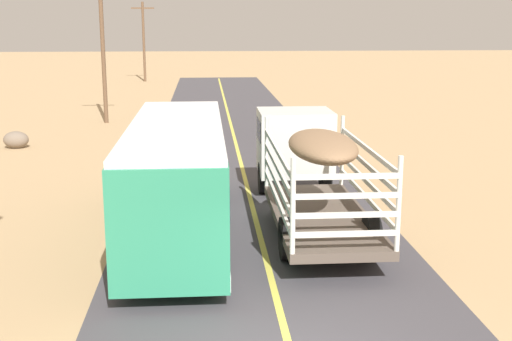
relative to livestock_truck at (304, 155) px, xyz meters
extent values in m
cube|color=silver|center=(0.00, 2.16, 0.03)|extent=(2.50, 2.20, 2.20)
cube|color=#192333|center=(0.00, 2.16, 0.48)|extent=(2.53, 1.54, 0.70)
cube|color=brown|center=(0.00, -3.24, -1.07)|extent=(2.50, 6.40, 0.24)
cylinder|color=silver|center=(-1.19, -0.10, 0.15)|extent=(0.12, 0.12, 2.20)
cylinder|color=silver|center=(1.19, -0.10, 0.15)|extent=(0.12, 0.12, 2.20)
cylinder|color=silver|center=(-1.19, -6.38, 0.15)|extent=(0.12, 0.12, 2.20)
cylinder|color=silver|center=(1.19, -6.38, 0.15)|extent=(0.12, 0.12, 2.20)
cube|color=silver|center=(-1.21, -3.24, -0.51)|extent=(0.08, 6.30, 0.12)
cube|color=silver|center=(1.21, -3.24, -0.51)|extent=(0.08, 6.30, 0.12)
cube|color=silver|center=(0.00, -6.40, -0.51)|extent=(2.40, 0.08, 0.12)
cube|color=silver|center=(-1.21, -3.24, -0.07)|extent=(0.08, 6.30, 0.12)
cube|color=silver|center=(1.21, -3.24, -0.07)|extent=(0.08, 6.30, 0.12)
cube|color=silver|center=(0.00, -6.40, -0.07)|extent=(2.40, 0.08, 0.12)
cube|color=silver|center=(-1.21, -3.24, 0.37)|extent=(0.08, 6.30, 0.12)
cube|color=silver|center=(1.21, -3.24, 0.37)|extent=(0.08, 6.30, 0.12)
cube|color=silver|center=(0.00, -6.40, 0.37)|extent=(2.40, 0.08, 0.12)
cube|color=silver|center=(-1.21, -3.24, 0.81)|extent=(0.08, 6.30, 0.12)
cube|color=silver|center=(1.21, -3.24, 0.81)|extent=(0.08, 6.30, 0.12)
cube|color=silver|center=(0.00, -6.40, 0.81)|extent=(2.40, 0.08, 0.12)
ellipsoid|color=#8C6B4C|center=(0.00, -3.24, 0.90)|extent=(1.75, 3.84, 0.70)
cylinder|color=black|center=(-1.09, 2.16, -1.22)|extent=(0.32, 1.10, 1.10)
cylinder|color=black|center=(1.09, 2.16, -1.22)|extent=(0.32, 1.10, 1.10)
cylinder|color=black|center=(-1.09, -4.52, -1.22)|extent=(0.32, 1.10, 1.10)
cylinder|color=black|center=(1.09, -4.52, -1.22)|extent=(0.32, 1.10, 1.10)
cube|color=#2D8C66|center=(-3.87, -2.52, -0.07)|extent=(2.50, 10.00, 2.70)
cube|color=white|center=(-3.87, -2.52, 1.36)|extent=(2.45, 9.80, 0.16)
cube|color=#192333|center=(-3.87, -2.52, 0.40)|extent=(2.54, 9.20, 0.80)
cube|color=silver|center=(-3.87, -2.52, -1.22)|extent=(2.53, 9.80, 0.36)
cylinder|color=black|center=(-4.97, 0.73, -1.27)|extent=(0.30, 1.00, 1.00)
cylinder|color=black|center=(-2.77, 0.73, -1.27)|extent=(0.30, 1.00, 1.00)
cylinder|color=black|center=(-4.97, -5.77, -1.27)|extent=(0.30, 1.00, 1.00)
cylinder|color=black|center=(-2.77, -5.77, -1.27)|extent=(0.30, 1.00, 1.00)
cube|color=silver|center=(-4.24, 14.41, -1.26)|extent=(1.80, 4.40, 0.70)
cube|color=#192333|center=(-4.24, 14.51, -0.61)|extent=(1.53, 2.20, 0.60)
cylinder|color=black|center=(-5.03, 15.73, -1.44)|extent=(0.22, 0.66, 0.66)
cylinder|color=black|center=(-3.45, 15.73, -1.44)|extent=(0.22, 0.66, 0.66)
cylinder|color=black|center=(-5.03, 13.09, -1.44)|extent=(0.22, 0.66, 0.66)
cylinder|color=black|center=(-3.45, 13.09, -1.44)|extent=(0.22, 0.66, 0.66)
cylinder|color=brown|center=(-8.89, 19.29, 2.50)|extent=(0.24, 0.24, 8.58)
cylinder|color=brown|center=(-8.89, 46.38, 2.02)|extent=(0.24, 0.24, 7.61)
cube|color=brown|center=(-8.89, 46.38, 5.22)|extent=(2.20, 0.14, 0.14)
ellipsoid|color=#756656|center=(-12.03, 11.53, -1.39)|extent=(1.17, 0.87, 0.80)
camera|label=1|loc=(-3.09, -20.51, 4.17)|focal=47.10mm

